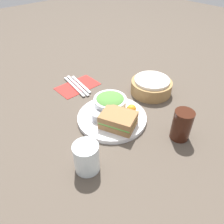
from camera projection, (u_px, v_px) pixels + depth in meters
The scene contains 13 objects.
ground_plane at pixel (112, 119), 0.86m from camera, with size 4.00×4.00×0.00m, color #4C4238.
plate at pixel (112, 118), 0.85m from camera, with size 0.27×0.27×0.02m, color silver.
sandwich at pixel (118, 120), 0.78m from camera, with size 0.15×0.13×0.05m.
salad_bowl at pixel (110, 102), 0.86m from camera, with size 0.13×0.13×0.06m.
dressing_cup at pixel (98, 116), 0.82m from camera, with size 0.05×0.05×0.03m, color #99999E.
orange_wedge at pixel (131, 109), 0.85m from camera, with size 0.04×0.04×0.04m, color orange.
drink_glass at pixel (182, 125), 0.75m from camera, with size 0.07×0.07×0.11m, color #38190F.
bread_basket at pixel (151, 86), 0.98m from camera, with size 0.18×0.18×0.07m.
napkin at pixel (78, 86), 1.04m from camera, with size 0.12×0.19×0.00m, color #B22823.
fork at pixel (74, 86), 1.03m from camera, with size 0.20×0.01×0.01m, color silver.
knife at pixel (78, 85), 1.04m from camera, with size 0.21×0.01×0.01m, color silver.
spoon at pixel (81, 84), 1.05m from camera, with size 0.18×0.01×0.01m, color silver.
water_glass at pixel (87, 157), 0.65m from camera, with size 0.08×0.08×0.10m, color silver.
Camera 1 is at (0.48, -0.43, 0.56)m, focal length 35.00 mm.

